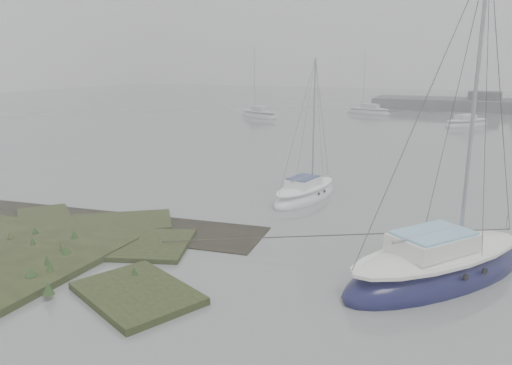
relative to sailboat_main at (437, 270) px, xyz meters
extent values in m
plane|color=slate|center=(-8.13, 25.96, -0.31)|extent=(160.00, 160.00, 0.00)
cube|color=#424247|center=(1.87, 56.96, 1.09)|extent=(4.00, 3.00, 2.20)
ellipsoid|color=#12133B|center=(0.01, 0.01, -0.19)|extent=(6.17, 7.12, 1.73)
ellipsoid|color=white|center=(0.01, 0.01, 0.50)|extent=(5.24, 6.10, 0.49)
cube|color=white|center=(-0.17, -0.23, 0.93)|extent=(2.69, 2.88, 0.51)
cube|color=#82B9D2|center=(-0.17, -0.23, 1.22)|extent=(2.49, 2.65, 0.08)
cylinder|color=#939399|center=(0.56, 0.75, 4.94)|extent=(0.11, 0.11, 8.16)
cylinder|color=#939399|center=(-0.30, -0.39, 1.22)|extent=(1.79, 2.34, 0.09)
ellipsoid|color=white|center=(-6.42, 7.07, -0.23)|extent=(2.64, 5.25, 1.22)
ellipsoid|color=white|center=(-6.42, 7.07, 0.26)|extent=(2.18, 4.55, 0.34)
cube|color=white|center=(-6.47, 6.86, 0.56)|extent=(1.40, 1.90, 0.36)
cube|color=navy|center=(-6.47, 6.86, 0.76)|extent=(1.30, 1.75, 0.06)
cylinder|color=#939399|center=(-6.29, 7.70, 3.38)|extent=(0.08, 0.08, 5.74)
cylinder|color=#939399|center=(-6.50, 6.72, 0.76)|extent=(0.47, 1.98, 0.06)
ellipsoid|color=silver|center=(-22.05, 38.24, -0.21)|extent=(6.28, 4.68, 1.47)
ellipsoid|color=silver|center=(-22.05, 38.24, 0.38)|extent=(5.40, 3.95, 0.42)
cube|color=silver|center=(-21.82, 38.11, 0.75)|extent=(2.45, 2.15, 0.43)
cube|color=#B7BBC3|center=(-21.82, 38.11, 0.99)|extent=(2.26, 1.99, 0.07)
cylinder|color=#939399|center=(-22.73, 38.61, 4.16)|extent=(0.10, 0.10, 6.94)
cylinder|color=#939399|center=(-21.67, 38.03, 0.99)|extent=(2.16, 1.24, 0.08)
ellipsoid|color=silver|center=(0.17, 38.95, -0.22)|extent=(4.99, 5.43, 1.35)
ellipsoid|color=silver|center=(0.17, 38.95, 0.32)|extent=(4.25, 4.64, 0.38)
cube|color=silver|center=(0.02, 38.77, 0.66)|extent=(2.14, 2.23, 0.40)
cube|color=#B3B6BF|center=(0.02, 38.77, 0.88)|extent=(1.98, 2.05, 0.06)
cylinder|color=#939399|center=(0.64, 39.50, 3.78)|extent=(0.09, 0.09, 6.36)
cylinder|color=#939399|center=(-0.08, 38.65, 0.88)|extent=(1.49, 1.74, 0.07)
ellipsoid|color=silver|center=(-11.18, 47.04, -0.21)|extent=(6.03, 3.35, 1.39)
ellipsoid|color=silver|center=(-11.18, 47.04, 0.34)|extent=(5.21, 2.79, 0.39)
cube|color=silver|center=(-10.94, 46.97, 0.69)|extent=(2.22, 1.71, 0.41)
cube|color=silver|center=(-10.94, 46.97, 0.92)|extent=(2.04, 1.59, 0.07)
cylinder|color=#939399|center=(-11.89, 47.24, 3.90)|extent=(0.09, 0.09, 6.55)
cylinder|color=#939399|center=(-10.79, 46.93, 0.92)|extent=(2.23, 0.69, 0.07)
camera|label=1|loc=(0.51, -14.99, 6.15)|focal=35.00mm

